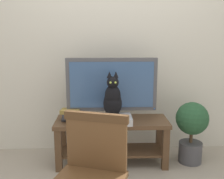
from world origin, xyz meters
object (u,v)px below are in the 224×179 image
object	(u,v)px
book_stack	(71,115)
potted_plant	(192,127)
wooden_chair	(91,170)
cat	(113,100)
tv_stand	(112,133)
tv	(112,87)
media_box	(113,119)

from	to	relation	value
book_stack	potted_plant	bearing A→B (deg)	-0.48
wooden_chair	potted_plant	distance (m)	1.58
cat	potted_plant	xyz separation A→B (m)	(0.89, 0.11, -0.35)
tv_stand	potted_plant	size ratio (longest dim) A/B	1.77
book_stack	cat	bearing A→B (deg)	-14.40
tv_stand	potted_plant	bearing A→B (deg)	-0.27
cat	potted_plant	world-z (taller)	cat
cat	tv_stand	bearing A→B (deg)	93.08
tv_stand	potted_plant	distance (m)	0.90
wooden_chair	potted_plant	xyz separation A→B (m)	(1.08, 1.14, -0.11)
tv_stand	book_stack	world-z (taller)	book_stack
tv	media_box	bearing A→B (deg)	-88.11
tv_stand	media_box	bearing A→B (deg)	-87.02
tv	media_box	size ratio (longest dim) A/B	2.44
tv	cat	world-z (taller)	tv
media_box	potted_plant	size ratio (longest dim) A/B	0.58
tv	book_stack	world-z (taller)	tv
tv_stand	media_box	world-z (taller)	media_box
cat	wooden_chair	distance (m)	1.08
tv_stand	book_stack	size ratio (longest dim) A/B	5.33
media_box	potted_plant	bearing A→B (deg)	5.77
tv	cat	bearing A→B (deg)	-87.94
tv_stand	media_box	size ratio (longest dim) A/B	3.06
media_box	book_stack	bearing A→B (deg)	167.45
tv	potted_plant	xyz separation A→B (m)	(0.90, -0.06, -0.46)
tv_stand	media_box	xyz separation A→B (m)	(0.00, -0.09, 0.19)
tv_stand	book_stack	bearing A→B (deg)	179.11
book_stack	potted_plant	world-z (taller)	potted_plant
tv_stand	wooden_chair	distance (m)	1.18
tv_stand	book_stack	distance (m)	0.50
cat	wooden_chair	size ratio (longest dim) A/B	0.54
wooden_chair	book_stack	size ratio (longest dim) A/B	3.86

